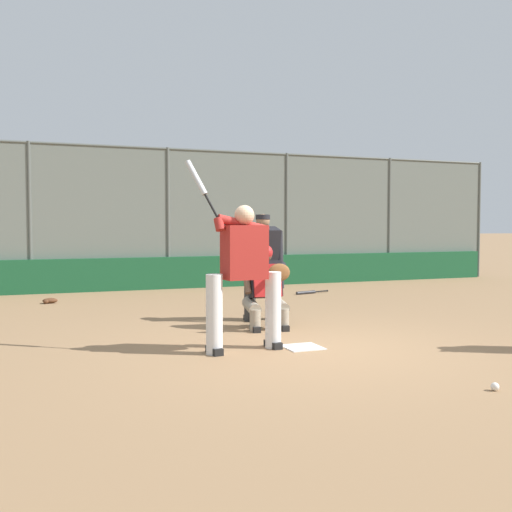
% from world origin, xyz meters
% --- Properties ---
extents(ground_plane, '(160.00, 160.00, 0.00)m').
position_xyz_m(ground_plane, '(0.00, 0.00, 0.00)').
color(ground_plane, '#93704C').
extents(home_plate_marker, '(0.43, 0.43, 0.01)m').
position_xyz_m(home_plate_marker, '(0.00, 0.00, 0.01)').
color(home_plate_marker, white).
rests_on(home_plate_marker, ground_plane).
extents(backstop_fence, '(17.98, 0.08, 3.24)m').
position_xyz_m(backstop_fence, '(0.00, -7.22, 1.71)').
color(backstop_fence, '#515651').
rests_on(backstop_fence, ground_plane).
extents(padding_wall, '(17.54, 0.18, 0.73)m').
position_xyz_m(padding_wall, '(0.00, -7.12, 0.36)').
color(padding_wall, '#19512D').
rests_on(padding_wall, ground_plane).
extents(bleachers_beyond, '(12.53, 3.05, 1.80)m').
position_xyz_m(bleachers_beyond, '(-1.13, -10.08, 0.59)').
color(bleachers_beyond, slate).
rests_on(bleachers_beyond, ground_plane).
extents(batter_at_plate, '(1.09, 0.57, 2.21)m').
position_xyz_m(batter_at_plate, '(0.72, -0.08, 0.92)').
color(batter_at_plate, silver).
rests_on(batter_at_plate, ground_plane).
extents(catcher_behind_plate, '(0.64, 0.77, 1.19)m').
position_xyz_m(catcher_behind_plate, '(-0.08, -1.35, 0.61)').
color(catcher_behind_plate, gray).
rests_on(catcher_behind_plate, ground_plane).
extents(umpire_home, '(0.66, 0.40, 1.63)m').
position_xyz_m(umpire_home, '(-0.30, -2.06, 0.87)').
color(umpire_home, '#333333').
rests_on(umpire_home, ground_plane).
extents(spare_bat_near_backstop, '(0.86, 0.26, 0.07)m').
position_xyz_m(spare_bat_near_backstop, '(-2.52, -5.04, 0.03)').
color(spare_bat_near_backstop, black).
rests_on(spare_bat_near_backstop, ground_plane).
extents(fielding_glove_on_dirt, '(0.27, 0.21, 0.10)m').
position_xyz_m(fielding_glove_on_dirt, '(2.67, -5.37, 0.05)').
color(fielding_glove_on_dirt, '#56331E').
rests_on(fielding_glove_on_dirt, ground_plane).
extents(baseball_loose, '(0.07, 0.07, 0.07)m').
position_xyz_m(baseball_loose, '(-0.78, 2.29, 0.04)').
color(baseball_loose, white).
rests_on(baseball_loose, ground_plane).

